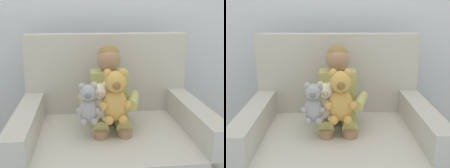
% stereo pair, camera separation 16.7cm
% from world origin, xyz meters
% --- Properties ---
extents(back_wall, '(6.00, 0.10, 2.60)m').
position_xyz_m(back_wall, '(0.00, 0.79, 1.30)').
color(back_wall, silver).
rests_on(back_wall, ground).
extents(armchair, '(1.27, 0.99, 1.04)m').
position_xyz_m(armchair, '(0.00, 0.06, 0.31)').
color(armchair, '#BCB7AD').
rests_on(armchair, ground).
extents(seated_child, '(0.45, 0.39, 0.82)m').
position_xyz_m(seated_child, '(-0.01, 0.09, 0.62)').
color(seated_child, tan).
rests_on(seated_child, armchair).
extents(plush_honey, '(0.21, 0.17, 0.35)m').
position_xyz_m(plush_honey, '(0.01, -0.09, 0.68)').
color(plush_honey, gold).
rests_on(plush_honey, armchair).
extents(plush_grey, '(0.16, 0.13, 0.27)m').
position_xyz_m(plush_grey, '(-0.16, -0.10, 0.64)').
color(plush_grey, '#9E9EA3').
rests_on(plush_grey, armchair).
extents(plush_cream, '(0.15, 0.13, 0.26)m').
position_xyz_m(plush_cream, '(-0.09, -0.06, 0.64)').
color(plush_cream, silver).
rests_on(plush_cream, armchair).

